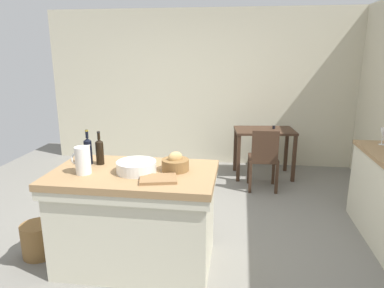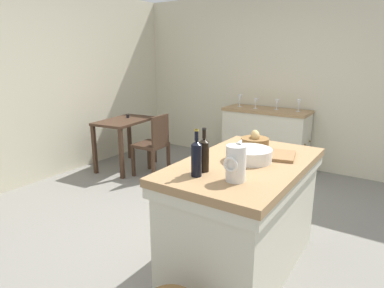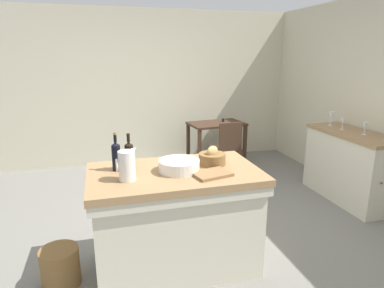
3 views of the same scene
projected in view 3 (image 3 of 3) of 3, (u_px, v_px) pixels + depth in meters
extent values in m
plane|color=slate|center=(184.00, 228.00, 3.68)|extent=(6.76, 6.76, 0.00)
cube|color=beige|center=(147.00, 88.00, 5.76)|extent=(5.32, 0.12, 2.60)
cube|color=#99754C|center=(175.00, 174.00, 2.81)|extent=(1.44, 0.85, 0.06)
cube|color=beige|center=(175.00, 182.00, 2.83)|extent=(1.42, 0.83, 0.08)
cube|color=beige|center=(175.00, 222.00, 2.93)|extent=(1.36, 0.77, 0.85)
cube|color=#99754C|center=(354.00, 134.00, 4.20)|extent=(0.52, 1.27, 0.04)
cube|color=beige|center=(349.00, 168.00, 4.31)|extent=(0.49, 1.24, 0.87)
sphere|color=brown|center=(382.00, 183.00, 3.68)|extent=(0.03, 0.03, 0.03)
cube|color=#3D281C|center=(216.00, 124.00, 5.56)|extent=(0.96, 0.66, 0.04)
cube|color=#3D281C|center=(200.00, 152.00, 5.29)|extent=(0.06, 0.06, 0.72)
cube|color=#3D281C|center=(245.00, 146.00, 5.59)|extent=(0.06, 0.06, 0.72)
cube|color=#3D281C|center=(188.00, 144.00, 5.73)|extent=(0.06, 0.06, 0.72)
cube|color=#3D281C|center=(231.00, 140.00, 6.03)|extent=(0.06, 0.06, 0.72)
cylinder|color=black|center=(223.00, 120.00, 5.65)|extent=(0.04, 0.04, 0.05)
cube|color=#3D281C|center=(225.00, 149.00, 5.13)|extent=(0.42, 0.42, 0.04)
cube|color=#3D281C|center=(231.00, 137.00, 4.91)|extent=(0.36, 0.05, 0.42)
cube|color=#3D281C|center=(231.00, 159.00, 5.41)|extent=(0.04, 0.04, 0.43)
cube|color=#3D281C|center=(210.00, 161.00, 5.31)|extent=(0.04, 0.04, 0.43)
cube|color=#3D281C|center=(240.00, 166.00, 5.08)|extent=(0.04, 0.04, 0.43)
cube|color=#3D281C|center=(219.00, 168.00, 4.97)|extent=(0.04, 0.04, 0.43)
cylinder|color=silver|center=(127.00, 166.00, 2.56)|extent=(0.13, 0.13, 0.24)
cone|color=silver|center=(134.00, 149.00, 2.54)|extent=(0.07, 0.04, 0.06)
torus|color=silver|center=(117.00, 165.00, 2.54)|extent=(0.02, 0.10, 0.10)
cylinder|color=silver|center=(179.00, 166.00, 2.78)|extent=(0.34, 0.34, 0.10)
cylinder|color=brown|center=(212.00, 159.00, 2.95)|extent=(0.24, 0.24, 0.10)
ellipsoid|color=tan|center=(212.00, 151.00, 2.93)|extent=(0.15, 0.13, 0.10)
cube|color=olive|center=(212.00, 174.00, 2.69)|extent=(0.34, 0.28, 0.02)
cylinder|color=black|center=(129.00, 157.00, 2.82)|extent=(0.07, 0.07, 0.21)
cone|color=black|center=(129.00, 144.00, 2.79)|extent=(0.07, 0.07, 0.02)
cylinder|color=black|center=(128.00, 138.00, 2.78)|extent=(0.03, 0.03, 0.07)
cylinder|color=black|center=(128.00, 134.00, 2.77)|extent=(0.03, 0.03, 0.01)
cylinder|color=black|center=(116.00, 158.00, 2.78)|extent=(0.07, 0.07, 0.22)
cone|color=black|center=(115.00, 144.00, 2.75)|extent=(0.07, 0.07, 0.03)
cylinder|color=black|center=(115.00, 138.00, 2.74)|extent=(0.03, 0.03, 0.08)
cylinder|color=#B29933|center=(115.00, 134.00, 2.73)|extent=(0.03, 0.03, 0.01)
cylinder|color=white|center=(364.00, 134.00, 4.06)|extent=(0.06, 0.06, 0.00)
cylinder|color=white|center=(364.00, 132.00, 4.06)|extent=(0.01, 0.01, 0.06)
cone|color=white|center=(365.00, 126.00, 4.04)|extent=(0.07, 0.07, 0.09)
cylinder|color=white|center=(342.00, 129.00, 4.33)|extent=(0.06, 0.06, 0.00)
cylinder|color=white|center=(342.00, 127.00, 4.32)|extent=(0.01, 0.01, 0.06)
cone|color=white|center=(343.00, 121.00, 4.30)|extent=(0.07, 0.07, 0.09)
cylinder|color=white|center=(330.00, 125.00, 4.60)|extent=(0.06, 0.06, 0.00)
cylinder|color=white|center=(330.00, 122.00, 4.59)|extent=(0.01, 0.01, 0.08)
cone|color=white|center=(331.00, 116.00, 4.57)|extent=(0.07, 0.07, 0.11)
cylinder|color=brown|center=(60.00, 267.00, 2.74)|extent=(0.31, 0.31, 0.33)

